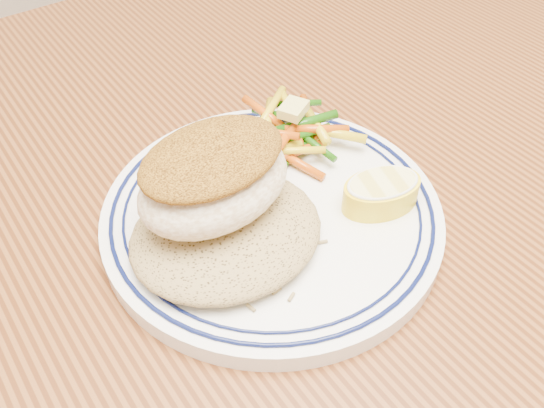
{
  "coord_description": "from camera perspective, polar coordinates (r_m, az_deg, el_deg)",
  "views": [
    {
      "loc": [
        -0.2,
        -0.25,
        1.08
      ],
      "look_at": [
        -0.02,
        0.01,
        0.77
      ],
      "focal_mm": 40.0,
      "sensor_mm": 36.0,
      "label": 1
    }
  ],
  "objects": [
    {
      "name": "dining_table",
      "position": [
        0.54,
        2.03,
        -8.57
      ],
      "size": [
        1.5,
        0.9,
        0.75
      ],
      "color": "#512710",
      "rests_on": "ground"
    },
    {
      "name": "plate",
      "position": [
        0.45,
        0.0,
        -0.95
      ],
      "size": [
        0.25,
        0.25,
        0.02
      ],
      "color": "white",
      "rests_on": "dining_table"
    },
    {
      "name": "rice_pilaf",
      "position": [
        0.42,
        -4.35,
        -2.41
      ],
      "size": [
        0.14,
        0.12,
        0.03
      ],
      "primitive_type": "ellipsoid",
      "color": "olive",
      "rests_on": "plate"
    },
    {
      "name": "fish_fillet",
      "position": [
        0.4,
        -5.51,
        2.58
      ],
      "size": [
        0.12,
        0.09,
        0.06
      ],
      "color": "white",
      "rests_on": "rice_pilaf"
    },
    {
      "name": "vegetable_pile",
      "position": [
        0.5,
        1.36,
        6.76
      ],
      "size": [
        0.11,
        0.1,
        0.03
      ],
      "color": "#194E09",
      "rests_on": "plate"
    },
    {
      "name": "butter_pat",
      "position": [
        0.49,
        2.02,
        8.91
      ],
      "size": [
        0.03,
        0.03,
        0.01
      ],
      "primitive_type": "cube",
      "rotation": [
        0.0,
        0.0,
        0.49
      ],
      "color": "#E2D86E",
      "rests_on": "vegetable_pile"
    },
    {
      "name": "lemon_wedge",
      "position": [
        0.45,
        10.24,
        1.15
      ],
      "size": [
        0.07,
        0.07,
        0.02
      ],
      "color": "yellow",
      "rests_on": "plate"
    }
  ]
}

